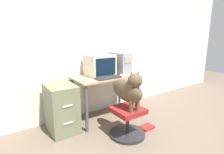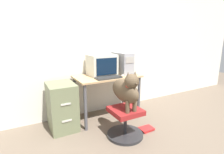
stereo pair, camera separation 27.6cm
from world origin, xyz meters
name	(u,v)px [view 1 (the left image)]	position (x,y,z in m)	size (l,w,h in m)	color
ground_plane	(116,124)	(0.00, 0.00, 0.00)	(12.00, 12.00, 0.00)	#6B5B4C
wall_back	(94,44)	(0.00, 0.68, 1.30)	(8.00, 0.05, 2.60)	silver
desk	(105,82)	(0.00, 0.31, 0.66)	(1.12, 0.62, 0.78)	tan
crt_monitor	(100,65)	(-0.06, 0.40, 0.96)	(0.46, 0.40, 0.36)	beige
pc_tower	(120,63)	(0.33, 0.34, 0.97)	(0.21, 0.47, 0.38)	#99999E
keyboard	(108,78)	(-0.08, 0.11, 0.79)	(0.43, 0.17, 0.03)	#2D2D2D
computer_mouse	(121,75)	(0.21, 0.13, 0.79)	(0.07, 0.04, 0.03)	beige
office_chair	(127,122)	(-0.06, -0.38, 0.22)	(0.53, 0.53, 0.43)	#262628
dog	(129,89)	(-0.06, -0.39, 0.72)	(0.21, 0.60, 0.56)	brown
filing_cabinet	(62,108)	(-0.81, 0.29, 0.37)	(0.40, 0.54, 0.74)	#6B7251
book_stack_floor	(147,127)	(0.32, -0.41, 0.02)	(0.22, 0.17, 0.04)	red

